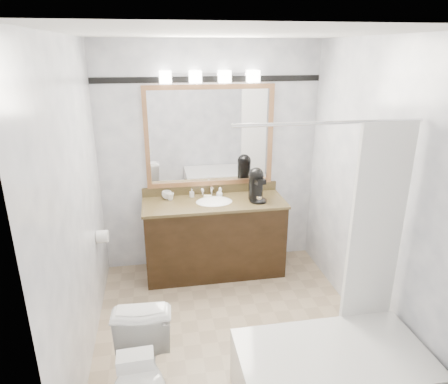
{
  "coord_description": "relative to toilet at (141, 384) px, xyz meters",
  "views": [
    {
      "loc": [
        -0.58,
        -2.94,
        2.4
      ],
      "look_at": [
        -0.01,
        0.35,
        1.2
      ],
      "focal_mm": 32.0,
      "sensor_mm": 36.0,
      "label": 1
    }
  ],
  "objects": [
    {
      "name": "room",
      "position": [
        0.77,
        0.88,
        0.89
      ],
      "size": [
        2.42,
        2.62,
        2.52
      ],
      "color": "tan",
      "rests_on": "ground"
    },
    {
      "name": "vanity",
      "position": [
        0.77,
        1.9,
        0.08
      ],
      "size": [
        1.53,
        0.58,
        0.97
      ],
      "color": "black",
      "rests_on": "ground"
    },
    {
      "name": "mirror",
      "position": [
        0.77,
        2.16,
        1.14
      ],
      "size": [
        1.4,
        0.04,
        1.1
      ],
      "color": "#B07A4F",
      "rests_on": "room"
    },
    {
      "name": "vanity_light_bar",
      "position": [
        0.77,
        2.11,
        1.77
      ],
      "size": [
        1.02,
        0.14,
        0.12
      ],
      "color": "silver",
      "rests_on": "room"
    },
    {
      "name": "accent_stripe",
      "position": [
        0.77,
        2.17,
        1.74
      ],
      "size": [
        2.4,
        0.01,
        0.06
      ],
      "primitive_type": "cube",
      "color": "black",
      "rests_on": "room"
    },
    {
      "name": "bathtub",
      "position": [
        1.32,
        -0.02,
        -0.08
      ],
      "size": [
        1.3,
        0.75,
        1.96
      ],
      "color": "white",
      "rests_on": "ground"
    },
    {
      "name": "tp_roll",
      "position": [
        -0.37,
        1.55,
        0.34
      ],
      "size": [
        0.11,
        0.12,
        0.12
      ],
      "primitive_type": "cylinder",
      "rotation": [
        0.0,
        1.57,
        0.0
      ],
      "color": "white",
      "rests_on": "room"
    },
    {
      "name": "toilet",
      "position": [
        0.0,
        0.0,
        0.0
      ],
      "size": [
        0.44,
        0.73,
        0.73
      ],
      "primitive_type": "imported",
      "rotation": [
        0.0,
        0.0,
        -0.05
      ],
      "color": "white",
      "rests_on": "ground"
    },
    {
      "name": "tissue_box",
      "position": [
        0.0,
        -0.24,
        0.41
      ],
      "size": [
        0.21,
        0.12,
        0.08
      ],
      "primitive_type": "cube",
      "rotation": [
        0.0,
        0.0,
        0.03
      ],
      "color": "white",
      "rests_on": "toilet"
    },
    {
      "name": "coffee_maker",
      "position": [
        1.22,
        1.87,
        0.67
      ],
      "size": [
        0.19,
        0.24,
        0.36
      ],
      "rotation": [
        0.0,
        0.0,
        0.24
      ],
      "color": "black",
      "rests_on": "vanity"
    },
    {
      "name": "cup_left",
      "position": [
        0.27,
        2.07,
        0.53
      ],
      "size": [
        0.14,
        0.14,
        0.08
      ],
      "primitive_type": "imported",
      "rotation": [
        0.0,
        0.0,
        -0.43
      ],
      "color": "white",
      "rests_on": "vanity"
    },
    {
      "name": "cup_right",
      "position": [
        0.3,
        2.03,
        0.52
      ],
      "size": [
        0.1,
        0.1,
        0.08
      ],
      "primitive_type": "imported",
      "rotation": [
        0.0,
        0.0,
        -0.23
      ],
      "color": "white",
      "rests_on": "vanity"
    },
    {
      "name": "soap_bottle_a",
      "position": [
        0.54,
        2.08,
        0.53
      ],
      "size": [
        0.05,
        0.05,
        0.09
      ],
      "primitive_type": "imported",
      "rotation": [
        0.0,
        0.0,
        0.27
      ],
      "color": "white",
      "rests_on": "vanity"
    },
    {
      "name": "soap_bottle_b",
      "position": [
        0.85,
        2.03,
        0.53
      ],
      "size": [
        0.07,
        0.07,
        0.09
      ],
      "primitive_type": "imported",
      "rotation": [
        0.0,
        0.0,
        -0.02
      ],
      "color": "white",
      "rests_on": "vanity"
    },
    {
      "name": "soap_bar",
      "position": [
        0.71,
        2.02,
        0.5
      ],
      "size": [
        0.09,
        0.07,
        0.03
      ],
      "primitive_type": "cube",
      "rotation": [
        0.0,
        0.0,
        -0.16
      ],
      "color": "beige",
      "rests_on": "vanity"
    }
  ]
}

